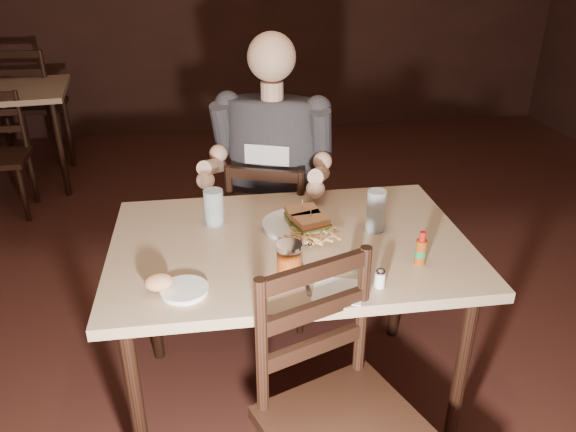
{
  "coord_description": "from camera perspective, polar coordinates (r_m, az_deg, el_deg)",
  "views": [
    {
      "loc": [
        -0.58,
        -2.12,
        1.78
      ],
      "look_at": [
        -0.29,
        -0.27,
        0.85
      ],
      "focal_mm": 35.0,
      "sensor_mm": 36.0,
      "label": 1
    }
  ],
  "objects": [
    {
      "name": "sandwich_left",
      "position": [
        2.17,
        1.46,
        0.5
      ],
      "size": [
        0.13,
        0.11,
        0.1
      ],
      "primitive_type": null,
      "rotation": [
        0.0,
        0.0,
        0.1
      ],
      "color": "tan",
      "rests_on": "dinner_plate"
    },
    {
      "name": "main_table",
      "position": [
        2.12,
        0.21,
        -4.27
      ],
      "size": [
        1.33,
        0.89,
        0.77
      ],
      "rotation": [
        0.0,
        0.0,
        -0.01
      ],
      "color": "tan",
      "rests_on": "ground"
    },
    {
      "name": "fries_pile",
      "position": [
        2.07,
        2.46,
        -1.89
      ],
      "size": [
        0.23,
        0.16,
        0.04
      ],
      "primitive_type": null,
      "rotation": [
        0.0,
        0.0,
        -0.01
      ],
      "color": "#E0AE6A",
      "rests_on": "dinner_plate"
    },
    {
      "name": "bg_table",
      "position": [
        4.79,
        -26.23,
        10.5
      ],
      "size": [
        0.89,
        0.89,
        0.77
      ],
      "rotation": [
        0.0,
        0.0,
        0.11
      ],
      "color": "tan",
      "rests_on": "ground"
    },
    {
      "name": "pepper_shaker",
      "position": [
        1.91,
        6.61,
        -4.57
      ],
      "size": [
        0.04,
        0.04,
        0.06
      ],
      "primitive_type": null,
      "rotation": [
        0.0,
        0.0,
        -0.01
      ],
      "color": "#38332D",
      "rests_on": "main_table"
    },
    {
      "name": "side_plate",
      "position": [
        1.83,
        -10.47,
        -7.49
      ],
      "size": [
        0.15,
        0.15,
        0.01
      ],
      "primitive_type": "cylinder",
      "rotation": [
        0.0,
        0.0,
        -0.01
      ],
      "color": "white",
      "rests_on": "main_table"
    },
    {
      "name": "sandwich_right",
      "position": [
        2.11,
        2.32,
        -0.29
      ],
      "size": [
        0.15,
        0.13,
        0.1
      ],
      "primitive_type": null,
      "rotation": [
        0.0,
        0.0,
        0.31
      ],
      "color": "tan",
      "rests_on": "dinner_plate"
    },
    {
      "name": "room_shell",
      "position": [
        2.23,
        6.63,
        16.4
      ],
      "size": [
        7.0,
        7.0,
        7.0
      ],
      "color": "black",
      "rests_on": "ground"
    },
    {
      "name": "napkin",
      "position": [
        1.82,
        5.07,
        -7.53
      ],
      "size": [
        0.19,
        0.19,
        0.0
      ],
      "primitive_type": "cube",
      "rotation": [
        0.0,
        0.0,
        -0.32
      ],
      "color": "white",
      "rests_on": "main_table"
    },
    {
      "name": "salt_shaker",
      "position": [
        1.84,
        9.33,
        -6.27
      ],
      "size": [
        0.03,
        0.03,
        0.06
      ],
      "primitive_type": null,
      "rotation": [
        0.0,
        0.0,
        -0.01
      ],
      "color": "white",
      "rests_on": "main_table"
    },
    {
      "name": "chair_far",
      "position": [
        2.81,
        -1.4,
        -2.17
      ],
      "size": [
        0.53,
        0.56,
        0.88
      ],
      "primitive_type": null,
      "rotation": [
        0.0,
        0.0,
        2.79
      ],
      "color": "black",
      "rests_on": "ground"
    },
    {
      "name": "fork",
      "position": [
        1.91,
        0.55,
        -5.39
      ],
      "size": [
        0.06,
        0.17,
        0.01
      ],
      "primitive_type": "cube",
      "rotation": [
        0.0,
        0.0,
        -0.28
      ],
      "color": "silver",
      "rests_on": "napkin"
    },
    {
      "name": "knife",
      "position": [
        1.86,
        1.69,
        -6.32
      ],
      "size": [
        0.01,
        0.2,
        0.0
      ],
      "primitive_type": "cube",
      "rotation": [
        0.0,
        0.0,
        -0.01
      ],
      "color": "silver",
      "rests_on": "napkin"
    },
    {
      "name": "hot_sauce",
      "position": [
        1.97,
        13.38,
        -3.19
      ],
      "size": [
        0.04,
        0.04,
        0.12
      ],
      "primitive_type": null,
      "rotation": [
        0.0,
        0.0,
        -0.01
      ],
      "color": "#89370F",
      "rests_on": "main_table"
    },
    {
      "name": "bread_roll",
      "position": [
        1.83,
        -13.0,
        -6.54
      ],
      "size": [
        0.09,
        0.08,
        0.05
      ],
      "primitive_type": "ellipsoid",
      "rotation": [
        0.0,
        0.0,
        -0.01
      ],
      "color": "tan",
      "rests_on": "side_plate"
    },
    {
      "name": "glass_right",
      "position": [
        2.15,
        8.91,
        0.52
      ],
      "size": [
        0.07,
        0.07,
        0.17
      ],
      "primitive_type": "cylinder",
      "rotation": [
        0.0,
        0.0,
        -0.01
      ],
      "color": "silver",
      "rests_on": "main_table"
    },
    {
      "name": "bg_chair_far",
      "position": [
        5.35,
        -24.31,
        10.23
      ],
      "size": [
        0.47,
        0.52,
        0.99
      ],
      "primitive_type": null,
      "rotation": [
        0.0,
        0.0,
        3.11
      ],
      "color": "black",
      "rests_on": "ground"
    },
    {
      "name": "chair_near",
      "position": [
        1.78,
        6.11,
        -20.98
      ],
      "size": [
        0.58,
        0.61,
        0.95
      ],
      "primitive_type": null,
      "rotation": [
        0.0,
        0.0,
        0.36
      ],
      "color": "black",
      "rests_on": "ground"
    },
    {
      "name": "ketchup_dollop",
      "position": [
        2.16,
        3.98,
        -0.94
      ],
      "size": [
        0.04,
        0.04,
        0.01
      ],
      "primitive_type": "ellipsoid",
      "rotation": [
        0.0,
        0.0,
        -0.01
      ],
      "color": "maroon",
      "rests_on": "dinner_plate"
    },
    {
      "name": "dinner_plate",
      "position": [
        2.18,
        0.83,
        -0.98
      ],
      "size": [
        0.26,
        0.26,
        0.01
      ],
      "primitive_type": "cylinder",
      "rotation": [
        0.0,
        0.0,
        -0.01
      ],
      "color": "white",
      "rests_on": "main_table"
    },
    {
      "name": "syrup_dispenser",
      "position": [
        1.87,
        0.12,
        -4.37
      ],
      "size": [
        0.09,
        0.09,
        0.11
      ],
      "primitive_type": null,
      "rotation": [
        0.0,
        0.0,
        -0.01
      ],
      "color": "#89370F",
      "rests_on": "main_table"
    },
    {
      "name": "glass_left",
      "position": [
        2.2,
        -7.54,
        0.89
      ],
      "size": [
        0.08,
        0.08,
        0.14
      ],
      "primitive_type": "cylinder",
      "rotation": [
        0.0,
        0.0,
        -0.01
      ],
      "color": "silver",
      "rests_on": "main_table"
    },
    {
      "name": "diner",
      "position": [
        2.56,
        -1.78,
        7.23
      ],
      "size": [
        0.68,
        0.61,
        0.98
      ],
      "primitive_type": null,
      "rotation": [
        0.0,
        0.0,
        -0.35
      ],
      "color": "#323136",
      "rests_on": "chair_far"
    }
  ]
}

